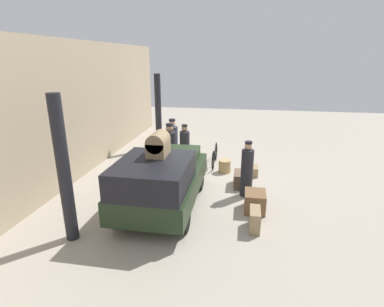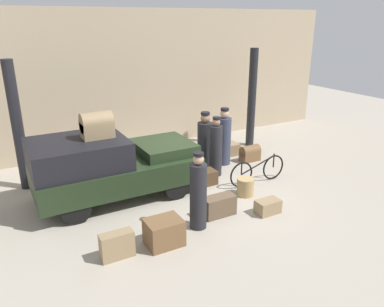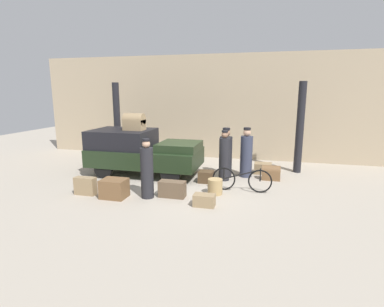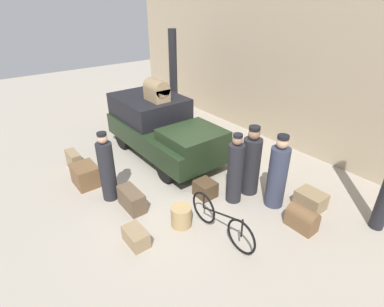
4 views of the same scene
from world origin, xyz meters
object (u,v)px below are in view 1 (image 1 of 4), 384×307
object	(u,v)px
conductor_in_dark_uniform	(247,171)
trunk_umber_medium	(193,170)
bicycle	(215,156)
suitcase_black_upright	(239,179)
porter_lifting_near_truck	(173,143)
suitcase_small_leather	(255,201)
trunk_on_truck_roof	(158,144)
truck	(162,179)
porter_with_bicycle	(185,149)
trunk_large_brown	(255,219)
suitcase_tan_flat	(253,171)
trunk_barrel_dark	(182,150)
wicker_basket	(225,166)
porter_standing_middle	(170,149)
trunk_wicker_pale	(163,152)

from	to	relation	value
conductor_in_dark_uniform	trunk_umber_medium	xyz separation A→B (m)	(1.30, 1.81, -0.58)
bicycle	suitcase_black_upright	xyz separation A→B (m)	(-1.86, -0.98, -0.13)
porter_lifting_near_truck	conductor_in_dark_uniform	distance (m)	3.79
suitcase_small_leather	trunk_on_truck_roof	distance (m)	3.00
truck	suitcase_small_leather	distance (m)	2.57
porter_with_bicycle	trunk_on_truck_roof	xyz separation A→B (m)	(-3.22, 0.03, 1.10)
porter_with_bicycle	conductor_in_dark_uniform	world-z (taller)	porter_with_bicycle
trunk_large_brown	porter_lifting_near_truck	bearing A→B (deg)	35.00
porter_with_bicycle	trunk_umber_medium	world-z (taller)	porter_with_bicycle
trunk_umber_medium	suitcase_black_upright	bearing A→B (deg)	-112.01
suitcase_tan_flat	suitcase_black_upright	xyz separation A→B (m)	(-1.02, 0.46, 0.07)
suitcase_tan_flat	trunk_barrel_dark	distance (m)	3.34
suitcase_black_upright	truck	bearing A→B (deg)	132.22
trunk_large_brown	suitcase_tan_flat	distance (m)	3.52
trunk_barrel_dark	suitcase_black_upright	bearing A→B (deg)	-138.19
porter_with_bicycle	trunk_barrel_dark	world-z (taller)	porter_with_bicycle
bicycle	trunk_large_brown	world-z (taller)	bicycle
truck	trunk_on_truck_roof	bearing A→B (deg)	180.00
truck	trunk_umber_medium	xyz separation A→B (m)	(2.49, -0.44, -0.68)
bicycle	suitcase_tan_flat	bearing A→B (deg)	-120.13
suitcase_tan_flat	suitcase_black_upright	size ratio (longest dim) A/B	0.75
truck	conductor_in_dark_uniform	bearing A→B (deg)	-62.16
suitcase_tan_flat	trunk_on_truck_roof	world-z (taller)	trunk_on_truck_roof
porter_with_bicycle	trunk_on_truck_roof	world-z (taller)	trunk_on_truck_roof
wicker_basket	porter_lifting_near_truck	size ratio (longest dim) A/B	0.26
suitcase_black_upright	wicker_basket	bearing A→B (deg)	25.53
porter_standing_middle	trunk_on_truck_roof	distance (m)	3.42
trunk_wicker_pale	porter_standing_middle	bearing A→B (deg)	-153.93
porter_standing_middle	truck	bearing A→B (deg)	-170.22
trunk_large_brown	trunk_wicker_pale	distance (m)	6.11
suitcase_tan_flat	trunk_barrel_dark	world-z (taller)	trunk_barrel_dark
porter_standing_middle	porter_lifting_near_truck	size ratio (longest dim) A/B	0.99
trunk_on_truck_roof	trunk_umber_medium	bearing A→B (deg)	-9.21
porter_standing_middle	porter_lifting_near_truck	bearing A→B (deg)	5.65
conductor_in_dark_uniform	suitcase_black_upright	distance (m)	0.88
porter_lifting_near_truck	suitcase_tan_flat	size ratio (longest dim) A/B	3.09
truck	porter_standing_middle	distance (m)	3.04
suitcase_small_leather	bicycle	bearing A→B (deg)	22.71
bicycle	conductor_in_dark_uniform	bearing A→B (deg)	-154.66
suitcase_tan_flat	suitcase_small_leather	distance (m)	2.59
suitcase_tan_flat	bicycle	bearing A→B (deg)	59.87
suitcase_tan_flat	suitcase_small_leather	bearing A→B (deg)	179.92
porter_standing_middle	porter_with_bicycle	size ratio (longest dim) A/B	1.01
wicker_basket	porter_standing_middle	xyz separation A→B (m)	(0.02, 2.01, 0.55)
porter_standing_middle	trunk_large_brown	distance (m)	4.74
truck	trunk_umber_medium	world-z (taller)	truck
porter_standing_middle	trunk_wicker_pale	size ratio (longest dim) A/B	2.80
porter_with_bicycle	suitcase_small_leather	world-z (taller)	porter_with_bicycle
suitcase_tan_flat	porter_lifting_near_truck	bearing A→B (deg)	74.90
porter_standing_middle	suitcase_tan_flat	xyz separation A→B (m)	(-0.13, -3.01, -0.61)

